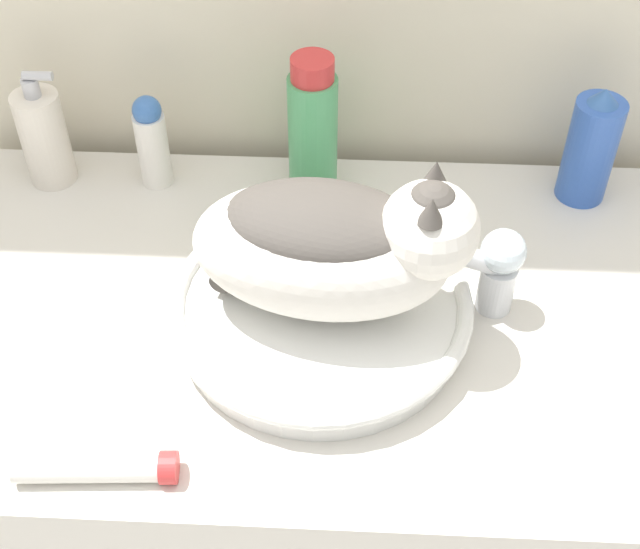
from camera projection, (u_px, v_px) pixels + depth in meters
name	position (u px, v px, depth m)	size (l,w,h in m)	color
vanity_counter	(317.00, 488.00, 1.38)	(1.01, 0.59, 0.82)	beige
sink_basin	(321.00, 309.00, 1.05)	(0.36, 0.36, 0.05)	silver
cat	(335.00, 242.00, 0.97)	(0.32, 0.27, 0.19)	silver
faucet	(489.00, 264.00, 1.03)	(0.16, 0.06, 0.15)	silver
mouthwash_bottle	(313.00, 128.00, 1.18)	(0.07, 0.07, 0.20)	#4CA366
soap_pump_bottle	(44.00, 137.00, 1.21)	(0.06, 0.06, 0.17)	silver
deodorant_stick	(152.00, 141.00, 1.21)	(0.04, 0.04, 0.14)	white
spray_bottle_trigger	(591.00, 148.00, 1.18)	(0.07, 0.07, 0.17)	#335BB7
cream_tube	(98.00, 468.00, 0.91)	(0.17, 0.04, 0.03)	silver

